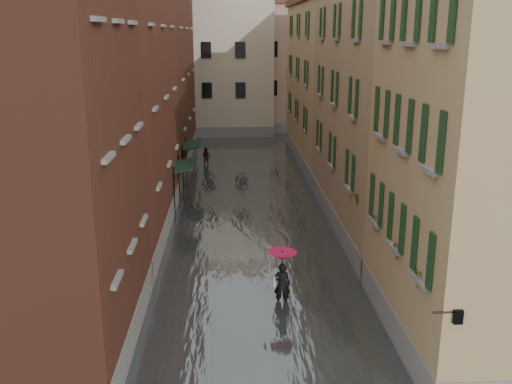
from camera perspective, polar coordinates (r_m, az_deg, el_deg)
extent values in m
plane|color=#4F4F51|center=(20.37, 0.47, -12.10)|extent=(120.00, 120.00, 0.00)
cube|color=#4E5557|center=(32.40, -0.77, -1.17)|extent=(10.00, 60.00, 0.20)
cube|color=brown|center=(17.34, -22.93, 4.51)|extent=(6.00, 8.00, 13.00)
cube|color=#5A261C|center=(27.84, -15.25, 8.45)|extent=(6.00, 14.00, 12.50)
cube|color=brown|center=(42.49, -11.01, 12.04)|extent=(6.00, 16.00, 14.00)
cube|color=tan|center=(18.27, 23.40, 2.56)|extent=(6.00, 8.00, 11.50)
cube|color=tan|center=(28.31, 13.96, 9.16)|extent=(6.00, 14.00, 13.00)
cube|color=tan|center=(42.91, 8.24, 10.52)|extent=(6.00, 16.00, 11.50)
cube|color=beige|center=(56.11, -4.80, 12.57)|extent=(12.00, 9.00, 13.00)
cube|color=tan|center=(58.52, 4.32, 12.22)|extent=(10.00, 9.00, 12.00)
cube|color=black|center=(31.22, -7.10, 2.71)|extent=(1.09, 3.03, 0.31)
cylinder|color=black|center=(30.08, -8.18, -0.09)|extent=(0.06, 0.06, 2.80)
cylinder|color=black|center=(32.99, -7.70, 1.34)|extent=(0.06, 0.06, 2.80)
cube|color=black|center=(36.84, -6.44, 4.72)|extent=(1.09, 3.03, 0.31)
cylinder|color=black|center=(35.64, -7.34, 2.43)|extent=(0.06, 0.06, 2.80)
cylinder|color=black|center=(38.58, -6.99, 3.46)|extent=(0.06, 0.06, 2.80)
cylinder|color=black|center=(14.50, 18.40, -11.35)|extent=(0.60, 0.05, 0.05)
cube|color=black|center=(14.65, 19.48, -11.60)|extent=(0.22, 0.22, 0.35)
cube|color=beige|center=(14.65, 19.48, -11.60)|extent=(0.14, 0.14, 0.24)
cube|color=#9F5634|center=(16.00, 16.42, -8.35)|extent=(0.22, 0.85, 0.18)
imported|color=#265926|center=(15.84, 16.53, -6.96)|extent=(0.59, 0.51, 0.66)
cube|color=#9F5634|center=(17.78, 14.34, -5.73)|extent=(0.22, 0.85, 0.18)
imported|color=#265926|center=(17.63, 14.43, -4.46)|extent=(0.59, 0.51, 0.66)
cube|color=#9F5634|center=(20.22, 12.17, -2.96)|extent=(0.22, 0.85, 0.18)
imported|color=#265926|center=(20.09, 12.23, -1.83)|extent=(0.59, 0.51, 0.66)
cube|color=#9F5634|center=(22.78, 10.44, -0.75)|extent=(0.22, 0.85, 0.18)
imported|color=#265926|center=(22.67, 10.49, 0.27)|extent=(0.59, 0.51, 0.66)
imported|color=black|center=(20.61, 2.61, -9.24)|extent=(0.61, 0.42, 1.63)
cube|color=beige|center=(20.57, 1.82, -8.86)|extent=(0.08, 0.30, 0.38)
cylinder|color=black|center=(20.39, 2.63, -7.88)|extent=(0.02, 0.02, 1.00)
cone|color=#BC0C42|center=(20.17, 2.65, -6.39)|extent=(1.06, 1.06, 0.28)
imported|color=black|center=(41.82, -4.98, 3.49)|extent=(0.76, 0.64, 1.41)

